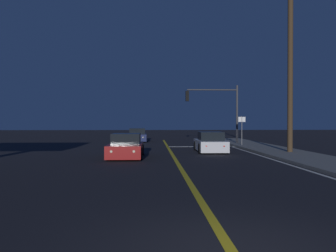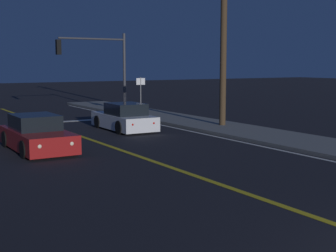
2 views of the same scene
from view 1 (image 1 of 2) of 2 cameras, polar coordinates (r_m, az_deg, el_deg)
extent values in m
cube|color=slate|center=(19.34, 22.73, -5.10)|extent=(3.20, 43.66, 0.15)
cube|color=gold|center=(17.55, 1.44, -5.86)|extent=(0.20, 41.24, 0.01)
cube|color=silver|center=(18.63, 17.56, -5.51)|extent=(0.16, 41.24, 0.01)
cube|color=silver|center=(28.36, 5.40, -3.36)|extent=(5.41, 0.50, 0.01)
cube|color=navy|center=(35.62, -5.04, -1.83)|extent=(1.96, 4.33, 0.68)
cube|color=black|center=(35.86, -5.04, -0.85)|extent=(1.62, 2.02, 0.60)
cylinder|color=black|center=(34.31, -3.65, -2.13)|extent=(0.24, 0.65, 0.64)
cylinder|color=black|center=(34.32, -6.47, -2.13)|extent=(0.24, 0.65, 0.64)
cylinder|color=black|center=(36.96, -3.72, -1.92)|extent=(0.24, 0.65, 0.64)
cylinder|color=black|center=(36.97, -6.34, -1.93)|extent=(0.24, 0.65, 0.64)
sphere|color=#FFF4CC|center=(33.55, -4.11, -1.85)|extent=(0.18, 0.18, 0.18)
sphere|color=#FFF4CC|center=(33.56, -6.02, -1.85)|extent=(0.18, 0.18, 0.18)
sphere|color=red|center=(37.70, -4.17, -1.57)|extent=(0.14, 0.14, 0.14)
sphere|color=red|center=(37.71, -5.87, -1.57)|extent=(0.14, 0.14, 0.14)
cube|color=silver|center=(23.57, 6.88, -3.13)|extent=(1.83, 4.28, 0.68)
cube|color=black|center=(23.28, 6.98, -1.69)|extent=(1.55, 1.98, 0.60)
cylinder|color=black|center=(24.77, 4.55, -3.22)|extent=(0.23, 0.64, 0.64)
cylinder|color=black|center=(25.00, 8.30, -3.18)|extent=(0.23, 0.64, 0.64)
cylinder|color=black|center=(22.16, 5.28, -3.68)|extent=(0.23, 0.64, 0.64)
cylinder|color=black|center=(22.42, 9.46, -3.63)|extent=(0.23, 0.64, 0.64)
sphere|color=#FFF4CC|center=(25.53, 4.98, -2.65)|extent=(0.18, 0.18, 0.18)
sphere|color=#FFF4CC|center=(25.68, 7.41, -2.63)|extent=(0.18, 0.18, 0.18)
sphere|color=red|center=(21.43, 6.26, -3.29)|extent=(0.14, 0.14, 0.14)
sphere|color=red|center=(21.61, 9.14, -3.26)|extent=(0.14, 0.14, 0.14)
cube|color=maroon|center=(19.80, -6.88, -3.85)|extent=(1.83, 4.41, 0.68)
cube|color=black|center=(20.02, -6.82, -2.08)|extent=(1.57, 2.03, 0.60)
cylinder|color=black|center=(18.40, -4.56, -4.57)|extent=(0.22, 0.64, 0.64)
cylinder|color=black|center=(18.54, -9.83, -4.54)|extent=(0.22, 0.64, 0.64)
cylinder|color=black|center=(21.12, -4.29, -3.89)|extent=(0.22, 0.64, 0.64)
cylinder|color=black|center=(21.25, -8.88, -3.87)|extent=(0.22, 0.64, 0.64)
sphere|color=#FFF4CC|center=(17.62, -5.58, -4.15)|extent=(0.18, 0.18, 0.18)
sphere|color=#FFF4CC|center=(17.72, -9.24, -4.13)|extent=(0.18, 0.18, 0.18)
sphere|color=red|center=(21.90, -4.97, -3.20)|extent=(0.14, 0.14, 0.14)
sphere|color=red|center=(21.98, -7.91, -3.19)|extent=(0.14, 0.14, 0.14)
cylinder|color=#38383D|center=(31.22, 11.20, 1.77)|extent=(0.18, 0.18, 5.20)
cylinder|color=#38383D|center=(30.90, 7.23, 5.88)|extent=(4.39, 0.12, 0.12)
cube|color=black|center=(30.55, 3.15, 4.91)|extent=(0.28, 0.28, 0.90)
sphere|color=red|center=(30.58, 3.15, 5.41)|extent=(0.22, 0.22, 0.22)
sphere|color=#4C2D05|center=(30.55, 3.15, 4.91)|extent=(0.22, 0.22, 0.22)
sphere|color=#0A3814|center=(30.54, 3.15, 4.40)|extent=(0.22, 0.22, 0.22)
cylinder|color=#42301E|center=(23.22, 19.32, 9.79)|extent=(0.33, 0.33, 11.39)
cylinder|color=slate|center=(28.44, 11.95, -0.90)|extent=(0.06, 0.06, 2.45)
cube|color=white|center=(28.43, 11.96, 1.07)|extent=(0.56, 0.08, 0.40)
camera|label=2|loc=(7.00, -79.88, 10.57)|focal=52.13mm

